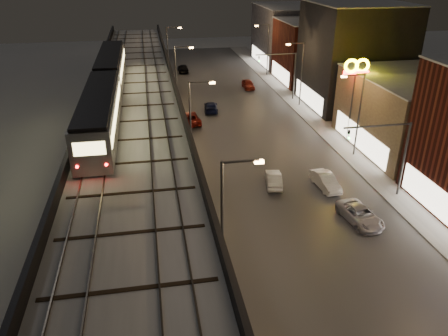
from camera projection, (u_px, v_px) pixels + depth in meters
road_surface at (260, 147)px, 49.64m from camera, size 17.00×120.00×0.06m
sidewalk_right at (342, 141)px, 51.21m from camera, size 4.00×120.00×0.14m
under_viaduct_pavement at (140, 155)px, 47.50m from camera, size 11.00×120.00×0.06m
elevated_viaduct at (135, 116)px, 42.27m from camera, size 9.00×100.00×6.30m
viaduct_trackbed at (134, 108)px, 42.04m from camera, size 8.40×100.00×0.32m
viaduct_parapet_streetside at (179, 101)px, 42.56m from camera, size 0.30×100.00×1.10m
viaduct_parapet_far at (87, 106)px, 41.18m from camera, size 0.30×100.00×1.10m
building_c at (414, 113)px, 47.83m from camera, size 12.20×15.20×8.16m
building_d at (353, 56)px, 60.69m from camera, size 12.20×13.20×14.16m
building_e at (316, 51)px, 73.96m from camera, size 12.20×12.20×10.16m
building_f at (290, 35)px, 86.15m from camera, size 12.20×16.20×11.16m
streetlight_left_1 at (226, 217)px, 26.63m from camera, size 2.57×0.28×9.00m
streetlight_left_2 at (193, 119)px, 42.57m from camera, size 2.57×0.28×9.00m
streetlight_right_2 at (357, 110)px, 45.29m from camera, size 2.56×0.28×9.00m
streetlight_left_3 at (178, 75)px, 58.51m from camera, size 2.57×0.28×9.00m
streetlight_right_3 at (300, 70)px, 61.23m from camera, size 2.56×0.28×9.00m
streetlight_left_4 at (169, 50)px, 74.45m from camera, size 2.57×0.28×9.00m
streetlight_right_4 at (266, 46)px, 77.17m from camera, size 2.56×0.28×9.00m
traffic_light_rig_a at (393, 151)px, 37.49m from camera, size 6.10×0.34×7.00m
traffic_light_rig_b at (287, 70)px, 64.06m from camera, size 6.10×0.34×7.00m
subway_train at (106, 86)px, 42.22m from camera, size 2.72×32.79×3.25m
car_near_white at (274, 180)px, 41.05m from camera, size 2.07×4.07×1.28m
car_mid_silver at (189, 118)px, 56.39m from camera, size 2.85×5.37×1.44m
car_mid_dark at (211, 107)px, 60.78m from camera, size 2.33×4.62×1.29m
car_far_white at (183, 69)px, 81.33m from camera, size 1.89×4.45×1.50m
car_onc_silver at (325, 181)px, 40.60m from camera, size 1.76×4.27×1.37m
car_onc_dark at (360, 215)px, 35.34m from camera, size 2.76×4.94×1.31m
car_onc_red at (248, 85)px, 71.32m from camera, size 1.73×4.14×1.40m
sign_mcdonalds at (356, 76)px, 47.79m from camera, size 2.87×0.56×9.66m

